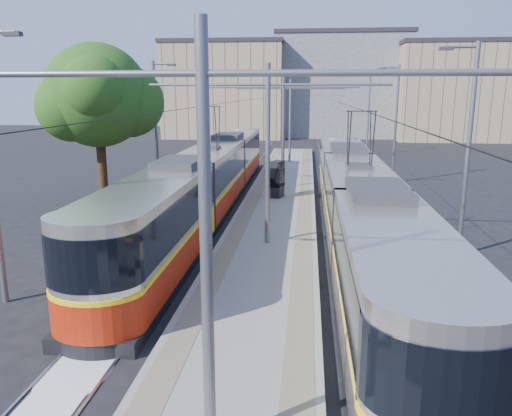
# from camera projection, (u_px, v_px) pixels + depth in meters

# --- Properties ---
(ground) EXTENTS (160.00, 160.00, 0.00)m
(ground) POSITION_uv_depth(u_px,v_px,m) (241.00, 347.00, 12.51)
(ground) COLOR black
(ground) RESTS_ON ground
(platform) EXTENTS (4.00, 50.00, 0.30)m
(platform) POSITION_uv_depth(u_px,v_px,m) (280.00, 199.00, 28.94)
(platform) COLOR gray
(platform) RESTS_ON ground
(tactile_strip_left) EXTENTS (0.70, 50.00, 0.01)m
(tactile_strip_left) POSITION_uv_depth(u_px,v_px,m) (255.00, 196.00, 29.05)
(tactile_strip_left) COLOR gray
(tactile_strip_left) RESTS_ON platform
(tactile_strip_right) EXTENTS (0.70, 50.00, 0.01)m
(tactile_strip_right) POSITION_uv_depth(u_px,v_px,m) (305.00, 197.00, 28.76)
(tactile_strip_right) COLOR gray
(tactile_strip_right) RESTS_ON platform
(rails) EXTENTS (8.71, 70.00, 0.03)m
(rails) POSITION_uv_depth(u_px,v_px,m) (280.00, 202.00, 28.97)
(rails) COLOR gray
(rails) RESTS_ON ground
(track_arrow) EXTENTS (1.20, 5.00, 0.01)m
(track_arrow) POSITION_uv_depth(u_px,v_px,m) (43.00, 412.00, 9.96)
(track_arrow) COLOR silver
(track_arrow) RESTS_ON ground
(tram_left) EXTENTS (2.43, 31.26, 5.50)m
(tram_left) POSITION_uv_depth(u_px,v_px,m) (210.00, 179.00, 26.57)
(tram_left) COLOR black
(tram_left) RESTS_ON ground
(tram_right) EXTENTS (2.43, 28.08, 5.50)m
(tram_right) POSITION_uv_depth(u_px,v_px,m) (357.00, 202.00, 20.26)
(tram_right) COLOR black
(tram_right) RESTS_ON ground
(catenary) EXTENTS (9.20, 70.00, 7.00)m
(catenary) POSITION_uv_depth(u_px,v_px,m) (277.00, 127.00, 25.19)
(catenary) COLOR slate
(catenary) RESTS_ON platform
(street_lamps) EXTENTS (15.18, 38.22, 8.00)m
(street_lamps) POSITION_uv_depth(u_px,v_px,m) (284.00, 125.00, 31.89)
(street_lamps) COLOR slate
(street_lamps) RESTS_ON ground
(shelter) EXTENTS (0.82, 1.07, 2.11)m
(shelter) POSITION_uv_depth(u_px,v_px,m) (278.00, 178.00, 28.56)
(shelter) COLOR black
(shelter) RESTS_ON platform
(tree) EXTENTS (6.04, 5.59, 8.78)m
(tree) POSITION_uv_depth(u_px,v_px,m) (106.00, 98.00, 26.69)
(tree) COLOR #382314
(tree) RESTS_ON ground
(building_left) EXTENTS (16.32, 12.24, 12.89)m
(building_left) POSITION_uv_depth(u_px,v_px,m) (227.00, 90.00, 70.15)
(building_left) COLOR #9E886B
(building_left) RESTS_ON ground
(building_centre) EXTENTS (18.36, 14.28, 14.21)m
(building_centre) POSITION_uv_depth(u_px,v_px,m) (340.00, 85.00, 72.28)
(building_centre) COLOR gray
(building_centre) RESTS_ON ground
(building_right) EXTENTS (14.28, 10.20, 12.52)m
(building_right) POSITION_uv_depth(u_px,v_px,m) (450.00, 91.00, 65.26)
(building_right) COLOR #9E886B
(building_right) RESTS_ON ground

